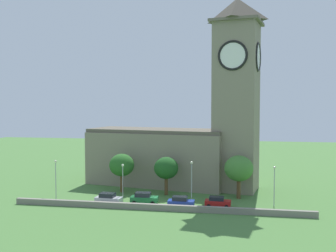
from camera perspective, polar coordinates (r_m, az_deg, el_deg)
The scene contains 14 objects.
ground_plane at distance 79.84m, azimuth 1.09°, elevation -8.72°, with size 200.00×200.00×0.00m, color #477538.
church at distance 78.93m, azimuth 2.89°, elevation -0.96°, with size 35.82×16.08×36.26m.
quay_barrier at distance 62.71m, azimuth -1.47°, elevation -11.62°, with size 47.48×0.70×0.95m, color gray.
car_silver at distance 66.91m, azimuth -8.58°, elevation -10.29°, with size 4.47×2.49×1.85m.
car_green at distance 66.58m, azimuth -3.47°, elevation -10.31°, with size 4.60×2.35×1.89m.
car_blue at distance 64.39m, azimuth 1.85°, elevation -10.84°, with size 4.22×2.10×1.75m.
car_red at distance 65.08m, azimuth 7.15°, elevation -10.75°, with size 4.14×2.14×1.66m.
streetlamp_west_end at distance 71.88m, azimuth -15.87°, elevation -6.50°, with size 0.44×0.44×6.77m.
streetlamp_west_mid at distance 67.62m, azimuth -6.53°, elevation -7.19°, with size 0.44×0.44×6.40m.
streetlamp_central at distance 66.68m, azimuth 3.42°, elevation -7.06°, with size 0.44×0.44×6.93m.
streetlamp_east_mid at distance 66.41m, azimuth 15.06°, elevation -7.42°, with size 0.44×0.44×6.51m.
tree_churchyard at distance 71.98m, azimuth -0.26°, elevation -6.10°, with size 4.42×4.42×6.90m.
tree_by_tower at distance 74.57m, azimuth -6.67°, elevation -5.64°, with size 4.65×4.65×7.21m.
tree_riverside_east at distance 70.28m, azimuth 10.16°, elevation -6.06°, with size 5.00×5.00×7.55m.
Camera 1 is at (12.07, -62.15, 16.60)m, focal length 42.34 mm.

